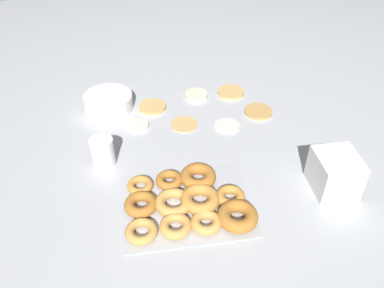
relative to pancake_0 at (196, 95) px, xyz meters
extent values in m
plane|color=#B2B5BA|center=(-0.02, -0.24, -0.01)|extent=(3.00, 3.00, 0.00)
cylinder|color=beige|center=(0.00, 0.00, 0.00)|extent=(0.09, 0.09, 0.01)
cylinder|color=tan|center=(-0.08, -0.19, 0.00)|extent=(0.10, 0.10, 0.01)
cylinder|color=tan|center=(-0.18, -0.06, 0.00)|extent=(0.11, 0.11, 0.01)
cylinder|color=tan|center=(0.22, -0.15, 0.00)|extent=(0.11, 0.11, 0.01)
cylinder|color=tan|center=(0.14, 0.00, 0.00)|extent=(0.11, 0.11, 0.01)
cylinder|color=silver|center=(0.08, -0.22, 0.00)|extent=(0.09, 0.09, 0.01)
cylinder|color=beige|center=(-0.25, -0.17, 0.00)|extent=(0.08, 0.08, 0.01)
cube|color=#ADAFB5|center=(-0.12, -0.58, 0.00)|extent=(0.38, 0.30, 0.01)
torus|color=#D19347|center=(-0.26, -0.67, 0.01)|extent=(0.09, 0.09, 0.03)
torus|color=#D19347|center=(-0.17, -0.67, 0.01)|extent=(0.09, 0.09, 0.03)
torus|color=#D19347|center=(-0.08, -0.67, 0.01)|extent=(0.09, 0.09, 0.03)
torus|color=#AD6B28|center=(0.01, -0.66, 0.02)|extent=(0.12, 0.12, 0.04)
torus|color=#AD6B28|center=(-0.26, -0.58, 0.01)|extent=(0.10, 0.10, 0.03)
torus|color=#D19347|center=(-0.16, -0.58, 0.01)|extent=(0.11, 0.11, 0.03)
torus|color=#C68438|center=(-0.09, -0.58, 0.02)|extent=(0.12, 0.12, 0.04)
torus|color=#C68438|center=(0.01, -0.58, 0.01)|extent=(0.09, 0.09, 0.03)
torus|color=#C68438|center=(-0.26, -0.49, 0.01)|extent=(0.08, 0.08, 0.02)
torus|color=#AD6B28|center=(-0.17, -0.49, 0.01)|extent=(0.08, 0.08, 0.03)
torus|color=#AD6B28|center=(-0.08, -0.49, 0.02)|extent=(0.11, 0.11, 0.04)
cylinder|color=white|center=(-0.35, -0.03, 0.02)|extent=(0.19, 0.19, 0.06)
cube|color=white|center=(0.33, -0.57, 0.00)|extent=(0.12, 0.14, 0.02)
cube|color=white|center=(0.33, -0.57, 0.02)|extent=(0.12, 0.14, 0.02)
cube|color=white|center=(0.33, -0.57, 0.04)|extent=(0.12, 0.14, 0.02)
cube|color=white|center=(0.33, -0.57, 0.06)|extent=(0.12, 0.14, 0.02)
cube|color=white|center=(0.33, -0.57, 0.08)|extent=(0.12, 0.14, 0.02)
cube|color=white|center=(0.33, -0.57, 0.10)|extent=(0.12, 0.14, 0.02)
cylinder|color=white|center=(-0.37, -0.35, 0.04)|extent=(0.08, 0.08, 0.10)
camera|label=1|loc=(-0.23, -1.38, 0.89)|focal=38.00mm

